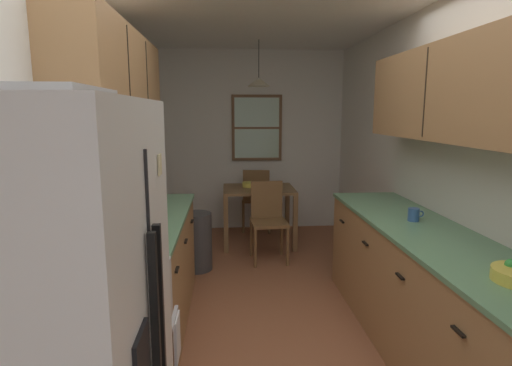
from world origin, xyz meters
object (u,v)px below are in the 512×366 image
(microwave_over_range, at_px, (57,122))
(dining_chair_near, at_px, (268,217))
(dining_chair_far, at_px, (257,197))
(trash_bin, at_px, (196,241))
(storage_canister, at_px, (123,229))
(mug_by_coffeemaker, at_px, (414,215))
(dining_table, at_px, (259,198))
(table_serving_bowl, at_px, (249,185))
(stove_range, at_px, (101,364))

(microwave_over_range, height_order, dining_chair_near, microwave_over_range)
(microwave_over_range, distance_m, dining_chair_far, 4.16)
(trash_bin, height_order, storage_canister, storage_canister)
(storage_canister, bearing_deg, mug_by_coffeemaker, 10.67)
(microwave_over_range, height_order, mug_by_coffeemaker, microwave_over_range)
(dining_chair_far, relative_size, mug_by_coffeemaker, 7.53)
(dining_chair_near, xyz_separation_m, storage_canister, (-1.10, -2.10, 0.49))
(microwave_over_range, bearing_deg, dining_table, 70.55)
(dining_chair_far, bearing_deg, table_serving_bowl, -105.59)
(microwave_over_range, height_order, trash_bin, microwave_over_range)
(dining_table, distance_m, dining_chair_near, 0.58)
(dining_chair_near, xyz_separation_m, dining_chair_far, (-0.05, 1.14, 0.00))
(stove_range, height_order, dining_chair_near, stove_range)
(mug_by_coffeemaker, bearing_deg, dining_table, 112.93)
(microwave_over_range, height_order, storage_canister, microwave_over_range)
(microwave_over_range, bearing_deg, dining_chair_near, 65.67)
(dining_chair_near, height_order, trash_bin, dining_chair_near)
(stove_range, height_order, dining_chair_far, stove_range)
(dining_chair_near, relative_size, dining_chair_far, 1.00)
(dining_table, distance_m, trash_bin, 1.16)
(microwave_over_range, height_order, dining_chair_far, microwave_over_range)
(microwave_over_range, xyz_separation_m, mug_by_coffeemaker, (2.12, 0.96, -0.70))
(dining_table, bearing_deg, dining_chair_near, -83.54)
(storage_canister, bearing_deg, table_serving_bowl, 71.48)
(dining_table, relative_size, dining_chair_near, 1.00)
(microwave_over_range, relative_size, dining_chair_near, 0.70)
(dining_table, xyz_separation_m, table_serving_bowl, (-0.12, 0.09, 0.16))
(stove_range, xyz_separation_m, table_serving_bowl, (0.92, 3.34, 0.29))
(stove_range, bearing_deg, dining_chair_far, 74.60)
(dining_chair_far, bearing_deg, microwave_over_range, -106.97)
(microwave_over_range, distance_m, table_serving_bowl, 3.61)
(trash_bin, height_order, table_serving_bowl, table_serving_bowl)
(microwave_over_range, xyz_separation_m, dining_chair_far, (1.17, 3.82, -1.15))
(trash_bin, bearing_deg, table_serving_bowl, 56.21)
(microwave_over_range, relative_size, trash_bin, 1.01)
(table_serving_bowl, bearing_deg, mug_by_coffeemaker, -65.50)
(stove_range, bearing_deg, microwave_over_range, 179.97)
(dining_table, bearing_deg, trash_bin, -131.31)
(stove_range, relative_size, trash_bin, 1.76)
(dining_chair_far, bearing_deg, stove_range, -105.40)
(dining_chair_near, distance_m, storage_canister, 2.42)
(dining_table, bearing_deg, microwave_over_range, -109.45)
(microwave_over_range, height_order, dining_table, microwave_over_range)
(dining_chair_near, distance_m, dining_chair_far, 1.14)
(dining_chair_far, bearing_deg, mug_by_coffeemaker, -71.60)
(dining_chair_far, xyz_separation_m, mug_by_coffeemaker, (0.95, -2.86, 0.45))
(stove_range, relative_size, mug_by_coffeemaker, 9.21)
(storage_canister, relative_size, mug_by_coffeemaker, 1.50)
(stove_range, xyz_separation_m, dining_chair_near, (1.10, 2.68, 0.03))
(dining_chair_far, bearing_deg, dining_chair_near, -87.64)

